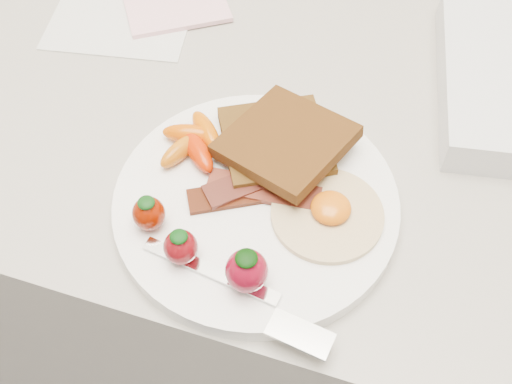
% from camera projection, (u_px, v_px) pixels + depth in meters
% --- Properties ---
extents(counter, '(2.00, 0.60, 0.90)m').
position_uv_depth(counter, '(270.00, 280.00, 1.08)').
color(counter, gray).
rests_on(counter, ground).
extents(plate, '(0.27, 0.27, 0.02)m').
position_uv_depth(plate, '(256.00, 204.00, 0.61)').
color(plate, white).
rests_on(plate, counter).
extents(toast_lower, '(0.14, 0.14, 0.01)m').
position_uv_depth(toast_lower, '(275.00, 142.00, 0.63)').
color(toast_lower, '#402610').
rests_on(toast_lower, plate).
extents(toast_upper, '(0.14, 0.14, 0.03)m').
position_uv_depth(toast_upper, '(286.00, 141.00, 0.62)').
color(toast_upper, '#36210A').
rests_on(toast_upper, toast_lower).
extents(fried_egg, '(0.13, 0.13, 0.02)m').
position_uv_depth(fried_egg, '(328.00, 213.00, 0.59)').
color(fried_egg, beige).
rests_on(fried_egg, plate).
extents(bacon_strips, '(0.12, 0.10, 0.01)m').
position_uv_depth(bacon_strips, '(256.00, 187.00, 0.60)').
color(bacon_strips, black).
rests_on(bacon_strips, plate).
extents(baby_carrots, '(0.07, 0.08, 0.02)m').
position_uv_depth(baby_carrots, '(194.00, 141.00, 0.63)').
color(baby_carrots, '#CA4F00').
rests_on(baby_carrots, plate).
extents(strawberries, '(0.14, 0.06, 0.04)m').
position_uv_depth(strawberries, '(202.00, 248.00, 0.55)').
color(strawberries, '#6B1100').
rests_on(strawberries, plate).
extents(fork, '(0.18, 0.06, 0.00)m').
position_uv_depth(fork, '(250.00, 298.00, 0.54)').
color(fork, white).
rests_on(fork, plate).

